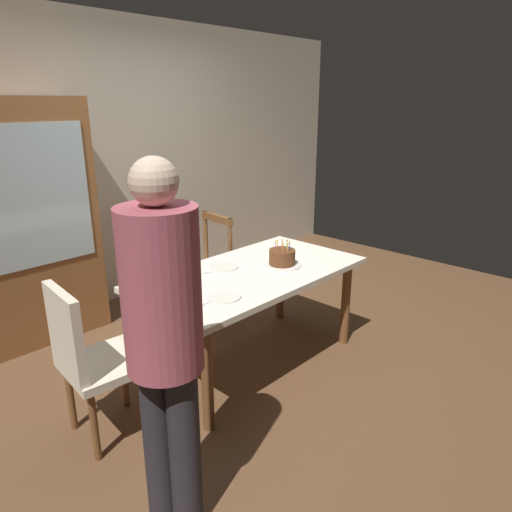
# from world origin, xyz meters

# --- Properties ---
(ground) EXTENTS (6.40, 6.40, 0.00)m
(ground) POSITION_xyz_m (0.00, 0.00, 0.00)
(ground) COLOR brown
(back_wall) EXTENTS (6.40, 0.10, 2.60)m
(back_wall) POSITION_xyz_m (0.00, 1.85, 1.30)
(back_wall) COLOR beige
(back_wall) RESTS_ON ground
(dining_table) EXTENTS (1.65, 0.88, 0.72)m
(dining_table) POSITION_xyz_m (0.00, 0.00, 0.64)
(dining_table) COLOR silver
(dining_table) RESTS_ON ground
(birthday_cake) EXTENTS (0.28, 0.28, 0.19)m
(birthday_cake) POSITION_xyz_m (0.24, -0.09, 0.78)
(birthday_cake) COLOR silver
(birthday_cake) RESTS_ON dining_table
(plate_near_celebrant) EXTENTS (0.22, 0.22, 0.01)m
(plate_near_celebrant) POSITION_xyz_m (-0.45, -0.20, 0.73)
(plate_near_celebrant) COLOR silver
(plate_near_celebrant) RESTS_ON dining_table
(plate_far_side) EXTENTS (0.22, 0.22, 0.01)m
(plate_far_side) POSITION_xyz_m (-0.08, 0.20, 0.73)
(plate_far_side) COLOR silver
(plate_far_side) RESTS_ON dining_table
(fork_near_celebrant) EXTENTS (0.18, 0.05, 0.01)m
(fork_near_celebrant) POSITION_xyz_m (-0.61, -0.20, 0.73)
(fork_near_celebrant) COLOR silver
(fork_near_celebrant) RESTS_ON dining_table
(fork_far_side) EXTENTS (0.18, 0.06, 0.01)m
(fork_far_side) POSITION_xyz_m (-0.24, 0.19, 0.73)
(fork_far_side) COLOR silver
(fork_far_side) RESTS_ON dining_table
(chair_spindle_back) EXTENTS (0.49, 0.49, 0.95)m
(chair_spindle_back) POSITION_xyz_m (0.18, 0.76, 0.46)
(chair_spindle_back) COLOR beige
(chair_spindle_back) RESTS_ON ground
(chair_upholstered) EXTENTS (0.49, 0.48, 0.95)m
(chair_upholstered) POSITION_xyz_m (-1.21, 0.07, 0.53)
(chair_upholstered) COLOR beige
(chair_upholstered) RESTS_ON ground
(person_celebrant) EXTENTS (0.32, 0.32, 1.68)m
(person_celebrant) POSITION_xyz_m (-1.25, -0.71, 0.96)
(person_celebrant) COLOR #262328
(person_celebrant) RESTS_ON ground
(china_cabinet) EXTENTS (1.10, 0.45, 1.90)m
(china_cabinet) POSITION_xyz_m (-0.94, 1.56, 0.95)
(china_cabinet) COLOR brown
(china_cabinet) RESTS_ON ground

